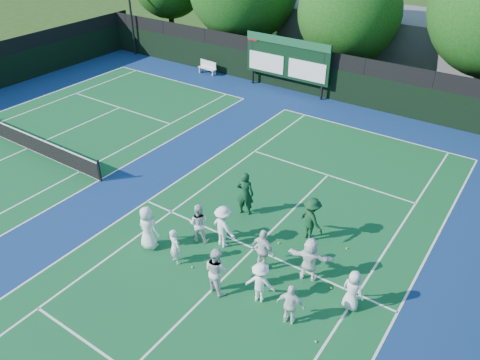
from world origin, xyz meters
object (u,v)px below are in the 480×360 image
Objects in this scene: scoreboard at (287,59)px; coach_left at (245,194)px; tennis_net at (26,140)px; bench at (208,67)px.

scoreboard is 14.06m from coach_left.
scoreboard is 16.26m from tennis_net.
scoreboard reaches higher than tennis_net.
bench is 17.33m from coach_left.
tennis_net is at bearing -11.04° from coach_left.
scoreboard is 3.97× the size of bench.
bench is at bearing -65.81° from coach_left.
tennis_net reaches higher than bench.
scoreboard is at bearing 64.40° from tennis_net.
tennis_net is 7.48× the size of bench.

